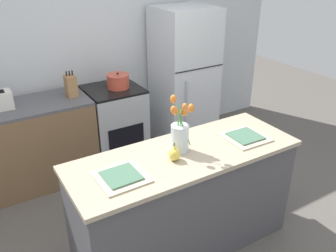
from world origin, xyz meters
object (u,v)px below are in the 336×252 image
(cooking_pot, at_px, (118,81))
(knife_block, at_px, (71,86))
(flower_vase, at_px, (180,133))
(stove_range, at_px, (115,125))
(plate_setting_left, at_px, (121,177))
(plate_setting_right, at_px, (245,137))
(refrigerator, at_px, (184,78))
(pear_figurine, at_px, (174,153))

(cooking_pot, xyz_separation_m, knife_block, (-0.52, 0.02, 0.03))
(flower_vase, height_order, cooking_pot, flower_vase)
(stove_range, relative_size, cooking_pot, 3.58)
(plate_setting_left, xyz_separation_m, plate_setting_right, (1.10, 0.00, 0.00))
(refrigerator, relative_size, plate_setting_left, 5.18)
(pear_figurine, bearing_deg, stove_range, 82.20)
(flower_vase, bearing_deg, knife_block, 102.32)
(stove_range, distance_m, pear_figurine, 1.74)
(flower_vase, relative_size, knife_block, 1.58)
(refrigerator, height_order, pear_figurine, refrigerator)
(plate_setting_left, height_order, knife_block, knife_block)
(refrigerator, relative_size, knife_block, 6.32)
(plate_setting_right, xyz_separation_m, cooking_pot, (-0.39, 1.63, 0.07))
(pear_figurine, bearing_deg, flower_vase, 41.80)
(pear_figurine, bearing_deg, refrigerator, 54.45)
(plate_setting_left, distance_m, knife_block, 1.67)
(cooking_pot, relative_size, knife_block, 0.93)
(refrigerator, relative_size, flower_vase, 3.99)
(refrigerator, xyz_separation_m, pear_figurine, (-1.18, -1.64, 0.10))
(stove_range, height_order, plate_setting_left, plate_setting_left)
(refrigerator, distance_m, pear_figurine, 2.02)
(refrigerator, bearing_deg, stove_range, -179.96)
(flower_vase, bearing_deg, stove_range, 85.63)
(refrigerator, relative_size, cooking_pot, 6.77)
(refrigerator, height_order, flower_vase, refrigerator)
(flower_vase, distance_m, plate_setting_right, 0.59)
(plate_setting_left, relative_size, cooking_pot, 1.31)
(flower_vase, distance_m, cooking_pot, 1.54)
(flower_vase, distance_m, plate_setting_left, 0.56)
(refrigerator, distance_m, plate_setting_left, 2.30)
(flower_vase, height_order, plate_setting_left, flower_vase)
(flower_vase, xyz_separation_m, plate_setting_right, (0.57, -0.10, -0.14))
(refrigerator, bearing_deg, plate_setting_right, -106.88)
(pear_figurine, bearing_deg, knife_block, 98.03)
(flower_vase, relative_size, plate_setting_left, 1.30)
(plate_setting_left, bearing_deg, refrigerator, 45.95)
(refrigerator, bearing_deg, pear_figurine, -125.55)
(flower_vase, xyz_separation_m, cooking_pot, (0.18, 1.53, -0.07))
(stove_range, xyz_separation_m, plate_setting_right, (0.45, -1.65, 0.46))
(refrigerator, distance_m, plate_setting_right, 1.73)
(stove_range, distance_m, knife_block, 0.73)
(knife_block, bearing_deg, plate_setting_left, -96.55)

